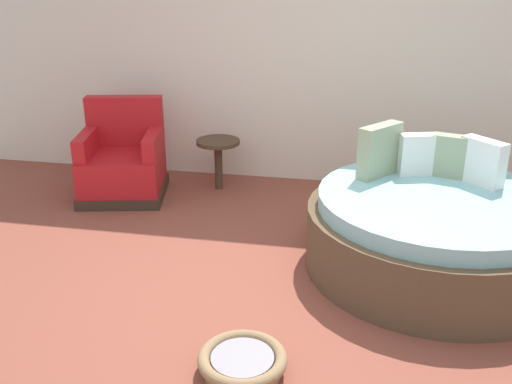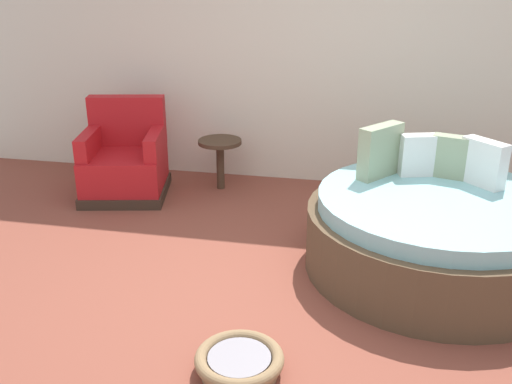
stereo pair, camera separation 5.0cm
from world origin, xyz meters
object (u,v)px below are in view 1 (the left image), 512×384
at_px(round_daybed, 434,231).
at_px(red_armchair, 123,163).
at_px(pet_basket, 242,362).
at_px(side_table, 218,149).

height_order(round_daybed, red_armchair, round_daybed).
height_order(red_armchair, pet_basket, red_armchair).
relative_size(round_daybed, pet_basket, 3.76).
distance_m(round_daybed, red_armchair, 3.06).
height_order(red_armchair, side_table, red_armchair).
distance_m(round_daybed, pet_basket, 1.89).
relative_size(round_daybed, side_table, 3.68).
relative_size(red_armchair, side_table, 1.83).
bearing_deg(pet_basket, red_armchair, 125.26).
distance_m(round_daybed, side_table, 2.40).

